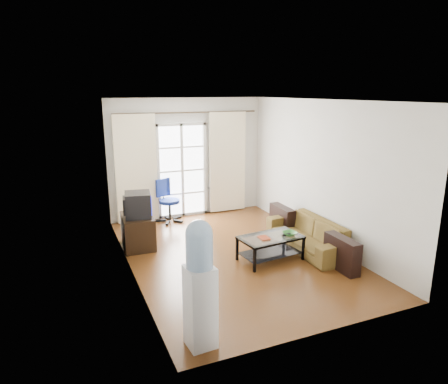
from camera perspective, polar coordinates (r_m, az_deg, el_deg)
The scene contains 20 objects.
floor at distance 7.25m, azimuth 1.34°, elevation -8.87°, with size 5.20×5.20×0.00m, color brown.
ceiling at distance 6.66m, azimuth 1.48°, elevation 12.99°, with size 5.20×5.20×0.00m, color white.
wall_back at distance 9.22m, azimuth -5.26°, elevation 4.87°, with size 3.60×0.02×2.70m, color silver.
wall_front at distance 4.67m, azimuth 14.64°, elevation -4.94°, with size 3.60×0.02×2.70m, color silver.
wall_left at distance 6.33m, azimuth -13.63°, elevation 0.16°, with size 0.02×5.20×2.70m, color silver.
wall_right at distance 7.73m, azimuth 13.68°, elevation 2.69°, with size 0.02×5.20×2.70m, color silver.
french_door at distance 9.17m, azimuth -6.00°, elevation 3.06°, with size 1.16×0.06×2.15m.
curtain_rod at distance 9.01m, azimuth -5.21°, elevation 11.25°, with size 0.04×0.04×3.30m, color #4C3F2D.
curtain_left at distance 8.85m, azimuth -12.43°, elevation 3.21°, with size 0.90×0.07×2.35m, color #FFF4CD.
curtain_right at distance 9.46m, azimuth 0.49°, elevation 4.25°, with size 0.90×0.07×2.35m, color #FFF4CD.
radiator at distance 9.61m, azimuth -0.39°, elevation -0.90°, with size 0.64×0.12×0.64m, color gray.
sofa at distance 7.56m, azimuth 11.97°, elevation -5.93°, with size 0.76×1.91×0.56m, color olive.
coffee_table at distance 6.96m, azimuth 6.64°, elevation -7.50°, with size 1.12×0.72×0.43m.
bowl at distance 7.00m, azimuth 9.35°, elevation -5.87°, with size 0.26×0.26×0.06m, color #2F8335.
book at distance 6.76m, azimuth 5.13°, elevation -6.65°, with size 0.17×0.22×0.02m, color maroon.
remote at distance 7.00m, azimuth 8.90°, elevation -6.03°, with size 0.18×0.05×0.02m, color black.
tv_stand at distance 7.66m, azimuth -12.21°, elevation -5.49°, with size 0.55×0.82×0.60m, color black.
crt_tv at distance 7.45m, azimuth -12.34°, elevation -1.79°, with size 0.56×0.56×0.45m.
task_chair at distance 9.01m, azimuth -7.89°, elevation -2.43°, with size 0.85×0.85×0.94m.
water_cooler at distance 4.53m, azimuth -3.46°, elevation -12.74°, with size 0.34×0.33×1.52m.
Camera 1 is at (-2.74, -6.07, 2.85)m, focal length 32.00 mm.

